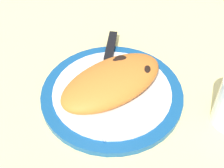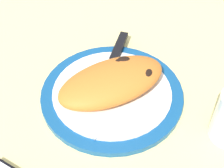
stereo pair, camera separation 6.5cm
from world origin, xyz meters
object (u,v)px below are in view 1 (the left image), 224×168
Objects in this scene: fork at (138,107)px; knife at (109,55)px; calzone at (111,80)px; plate at (112,93)px.

fork is 17.02cm from knife.
fork is at bearing -95.63° from calzone.
plate is 1.72× the size of fork.
calzone is at bearing 84.37° from fork.
calzone is 1.17× the size of knife.
knife reaches higher than plate.
calzone is 10.85cm from knife.
fork is at bearing -94.44° from plate.
plate is 7.33cm from fork.
knife is (8.05, 6.91, -2.24)cm from calzone.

